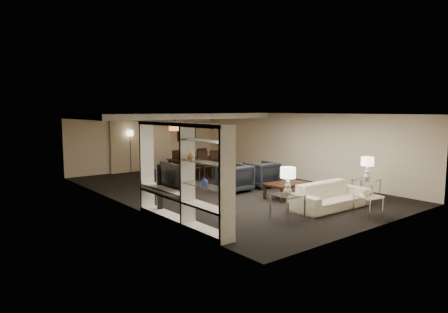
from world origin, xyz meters
TOP-DOWN VIEW (x-y plane):
  - floor at (0.00, 0.00)m, footprint 11.00×11.00m
  - ceiling at (0.00, 0.00)m, footprint 7.00×11.00m
  - wall_back at (0.00, 5.50)m, footprint 7.00×0.02m
  - wall_front at (0.00, -5.50)m, footprint 7.00×0.02m
  - wall_left at (-3.50, 0.00)m, footprint 0.02×11.00m
  - wall_right at (3.50, 0.00)m, footprint 0.02×11.00m
  - ceiling_soffit at (0.00, 3.50)m, footprint 7.00×4.00m
  - curtains at (-0.90, 5.42)m, footprint 1.50×0.12m
  - door at (0.70, 5.47)m, footprint 0.90×0.05m
  - painting at (2.10, 5.46)m, footprint 0.95×0.04m
  - media_unit at (-3.31, -2.60)m, footprint 0.38×3.40m
  - pendant_light at (0.30, 3.50)m, footprint 0.52×0.52m
  - sofa at (0.65, -3.79)m, footprint 2.37×0.99m
  - coffee_table at (0.65, -2.19)m, footprint 1.32×0.81m
  - armchair_left at (0.05, -0.49)m, footprint 0.98×1.01m
  - armchair_right at (1.25, -0.49)m, footprint 0.94×0.97m
  - side_table_left at (-1.05, -3.79)m, footprint 0.65×0.65m
  - side_table_right at (2.35, -3.79)m, footprint 0.72×0.72m
  - table_lamp_left at (-1.05, -3.79)m, footprint 0.40×0.40m
  - table_lamp_right at (2.35, -3.79)m, footprint 0.39×0.39m
  - marble_table at (0.65, -4.89)m, footprint 0.60×0.60m
  - gold_gourd_a at (0.55, -4.89)m, footprint 0.17×0.17m
  - gold_gourd_b at (0.75, -4.89)m, footprint 0.15×0.15m
  - television at (-3.28, -1.95)m, footprint 1.04×0.14m
  - vase_blue at (-3.31, -3.49)m, footprint 0.16×0.16m
  - vase_amber at (-3.31, -2.99)m, footprint 0.15×0.15m
  - floor_speaker at (-3.20, -1.38)m, footprint 0.18×0.18m
  - dining_table at (0.73, 2.70)m, footprint 2.11×1.30m
  - chair_nl at (0.13, 2.05)m, footprint 0.55×0.55m
  - chair_nm at (0.73, 2.05)m, footprint 0.50×0.50m
  - chair_nr at (1.33, 2.05)m, footprint 0.49×0.49m
  - chair_fl at (0.13, 3.35)m, footprint 0.52×0.52m
  - chair_fm at (0.73, 3.35)m, footprint 0.51×0.51m
  - chair_fr at (1.33, 3.35)m, footprint 0.52×0.52m
  - floor_lamp at (-0.87, 5.20)m, footprint 0.34×0.34m

SIDE VIEW (x-z plane):
  - floor at x=0.00m, z-range 0.00..0.00m
  - coffee_table at x=0.65m, z-range 0.00..0.46m
  - marble_table at x=0.65m, z-range 0.00..0.54m
  - side_table_left at x=-1.05m, z-range 0.00..0.60m
  - side_table_right at x=2.35m, z-range 0.00..0.60m
  - sofa at x=0.65m, z-range 0.00..0.68m
  - dining_table at x=0.73m, z-range 0.00..0.71m
  - armchair_left at x=0.05m, z-range 0.00..0.87m
  - armchair_right at x=1.25m, z-range 0.00..0.87m
  - chair_nl at x=0.13m, z-range 0.00..1.05m
  - chair_nm at x=0.73m, z-range 0.00..1.05m
  - chair_nr at x=1.33m, z-range 0.00..1.05m
  - chair_fl at x=0.13m, z-range 0.00..1.05m
  - chair_fm at x=0.73m, z-range 0.00..1.05m
  - chair_fr at x=1.33m, z-range 0.00..1.05m
  - gold_gourd_b at x=0.75m, z-range 0.54..0.69m
  - gold_gourd_a at x=0.55m, z-range 0.54..0.71m
  - floor_speaker at x=-3.20m, z-range 0.00..1.25m
  - floor_lamp at x=-0.87m, z-range 0.00..1.78m
  - table_lamp_left at x=-1.05m, z-range 0.60..1.27m
  - table_lamp_right at x=2.35m, z-range 0.60..1.27m
  - television at x=-3.28m, z-range 0.75..1.35m
  - door at x=0.70m, z-range 0.00..2.10m
  - vase_blue at x=-3.31m, z-range 1.06..1.23m
  - media_unit at x=-3.31m, z-range 0.00..2.35m
  - curtains at x=-0.90m, z-range 0.00..2.40m
  - wall_back at x=0.00m, z-range 0.00..2.50m
  - wall_front at x=0.00m, z-range 0.00..2.50m
  - wall_left at x=-3.50m, z-range 0.00..2.50m
  - wall_right at x=3.50m, z-range 0.00..2.50m
  - painting at x=2.10m, z-range 1.23..1.88m
  - vase_amber at x=-3.31m, z-range 1.56..1.72m
  - pendant_light at x=0.30m, z-range 1.80..2.04m
  - ceiling_soffit at x=0.00m, z-range 2.30..2.50m
  - ceiling at x=0.00m, z-range 2.49..2.51m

